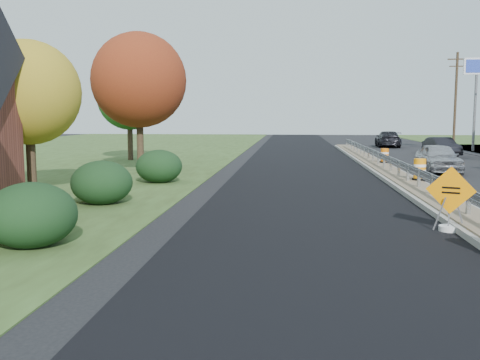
# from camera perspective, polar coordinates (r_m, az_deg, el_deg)

# --- Properties ---
(ground) EXTENTS (140.00, 140.00, 0.00)m
(ground) POSITION_cam_1_polar(r_m,az_deg,el_deg) (18.55, 21.24, -2.98)
(ground) COLOR black
(ground) RESTS_ON ground
(milled_overlay) EXTENTS (7.20, 120.00, 0.01)m
(milled_overlay) POSITION_cam_1_polar(r_m,az_deg,el_deg) (27.77, 6.80, 0.57)
(milled_overlay) COLOR black
(milled_overlay) RESTS_ON ground
(median) EXTENTS (1.60, 55.00, 0.23)m
(median) POSITION_cam_1_polar(r_m,az_deg,el_deg) (26.25, 16.55, 0.20)
(median) COLOR gray
(median) RESTS_ON ground
(guardrail) EXTENTS (0.10, 46.15, 0.72)m
(guardrail) POSITION_cam_1_polar(r_m,az_deg,el_deg) (27.17, 16.19, 1.74)
(guardrail) COLOR silver
(guardrail) RESTS_ON median
(pylon_sign_north) EXTENTS (2.20, 0.30, 7.90)m
(pylon_sign_north) POSITION_cam_1_polar(r_m,az_deg,el_deg) (50.19, 23.92, 10.22)
(pylon_sign_north) COLOR slate
(pylon_sign_north) RESTS_ON ground
(utility_pole_north) EXTENTS (1.90, 0.26, 9.40)m
(utility_pole_north) POSITION_cam_1_polar(r_m,az_deg,el_deg) (59.00, 22.01, 8.21)
(utility_pole_north) COLOR #473523
(utility_pole_north) RESTS_ON ground
(hedge_south) EXTENTS (2.09, 2.09, 1.52)m
(hedge_south) POSITION_cam_1_polar(r_m,az_deg,el_deg) (13.23, -21.37, -3.46)
(hedge_south) COLOR black
(hedge_south) RESTS_ON ground
(hedge_mid) EXTENTS (2.09, 2.09, 1.52)m
(hedge_mid) POSITION_cam_1_polar(r_m,az_deg,el_deg) (18.87, -14.53, -0.24)
(hedge_mid) COLOR black
(hedge_mid) RESTS_ON ground
(hedge_north) EXTENTS (2.09, 2.09, 1.52)m
(hedge_north) POSITION_cam_1_polar(r_m,az_deg,el_deg) (24.44, -8.63, 1.47)
(hedge_north) COLOR black
(hedge_north) RESTS_ON ground
(tree_near_yellow) EXTENTS (3.96, 3.96, 5.88)m
(tree_near_yellow) POSITION_cam_1_polar(r_m,az_deg,el_deg) (21.99, -21.67, 8.63)
(tree_near_yellow) COLOR #473523
(tree_near_yellow) RESTS_ON ground
(tree_near_red) EXTENTS (4.95, 4.95, 7.35)m
(tree_near_red) POSITION_cam_1_polar(r_m,az_deg,el_deg) (28.78, -10.74, 10.40)
(tree_near_red) COLOR #473523
(tree_near_red) RESTS_ON ground
(tree_near_back) EXTENTS (4.29, 4.29, 6.37)m
(tree_near_back) POSITION_cam_1_polar(r_m,az_deg,el_deg) (37.26, -11.74, 8.54)
(tree_near_back) COLOR #473523
(tree_near_back) RESTS_ON ground
(caution_sign) EXTENTS (1.17, 0.52, 1.72)m
(caution_sign) POSITION_cam_1_polar(r_m,az_deg,el_deg) (15.06, 21.45, -3.50)
(caution_sign) COLOR white
(caution_sign) RESTS_ON ground
(barrel_median_mid) EXTENTS (0.64, 0.64, 0.94)m
(barrel_median_mid) POSITION_cam_1_polar(r_m,az_deg,el_deg) (24.62, 18.61, 1.04)
(barrel_median_mid) COLOR black
(barrel_median_mid) RESTS_ON median
(barrel_median_far) EXTENTS (0.58, 0.58, 0.85)m
(barrel_median_far) POSITION_cam_1_polar(r_m,az_deg,el_deg) (33.28, 15.18, 2.51)
(barrel_median_far) COLOR black
(barrel_median_far) RESTS_ON median
(car_silver) EXTENTS (1.88, 4.54, 1.54)m
(car_silver) POSITION_cam_1_polar(r_m,az_deg,el_deg) (30.83, 20.41, 2.23)
(car_silver) COLOR #ABABB0
(car_silver) RESTS_ON ground
(car_dark_mid) EXTENTS (2.03, 4.45, 1.41)m
(car_dark_mid) POSITION_cam_1_polar(r_m,az_deg,el_deg) (43.46, 20.69, 3.36)
(car_dark_mid) COLOR black
(car_dark_mid) RESTS_ON ground
(car_dark_far) EXTENTS (2.54, 5.48, 1.55)m
(car_dark_far) POSITION_cam_1_polar(r_m,az_deg,el_deg) (54.38, 15.49, 4.23)
(car_dark_far) COLOR black
(car_dark_far) RESTS_ON ground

